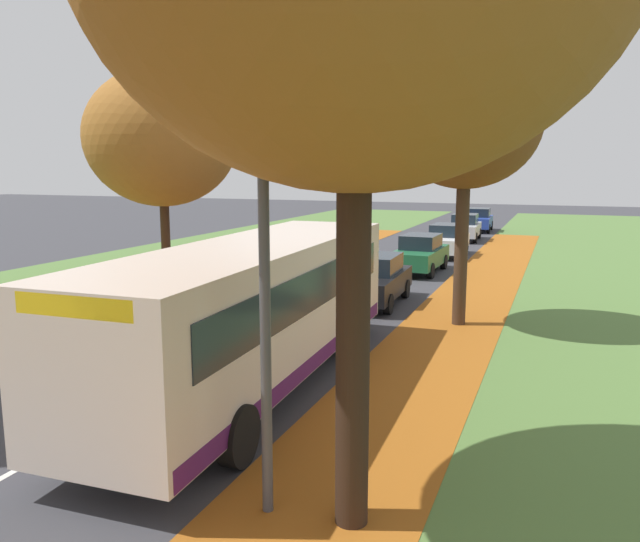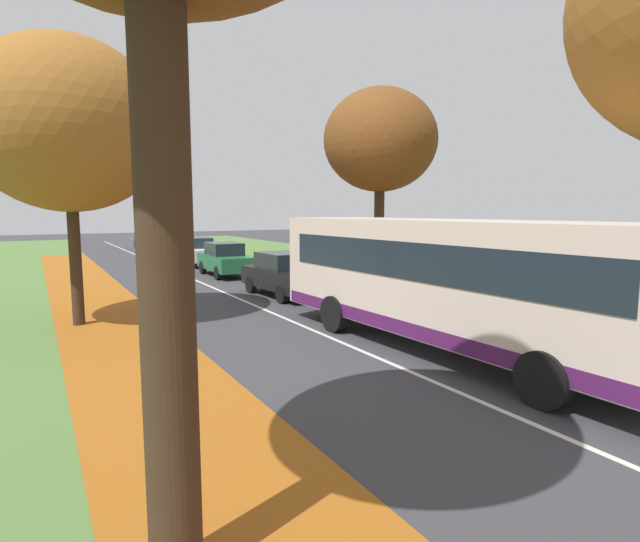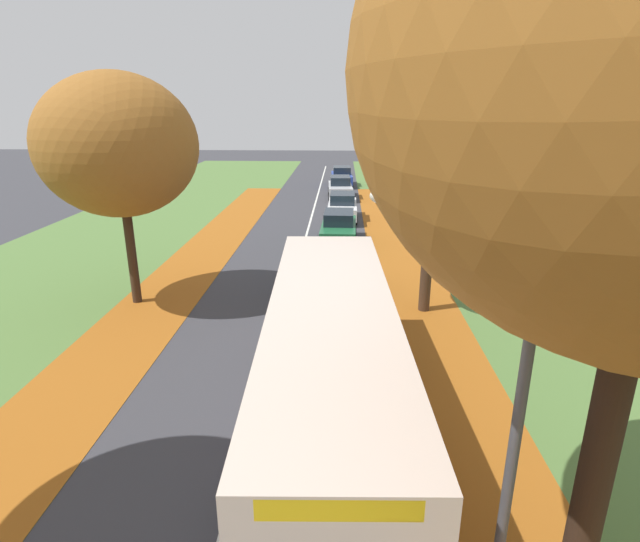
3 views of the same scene
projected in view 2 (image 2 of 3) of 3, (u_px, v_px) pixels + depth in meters
leaf_litter_left at (140, 366)px, 10.26m from camera, size 2.80×60.00×0.00m
grass_verge_right at (438, 282)px, 22.25m from camera, size 12.00×90.00×0.01m
leaf_litter_right at (464, 318)px, 14.81m from camera, size 2.80×60.00×0.00m
road_centre_line at (244, 301)px, 17.70m from camera, size 0.12×80.00×0.01m
tree_left_mid at (68, 126)px, 13.33m from camera, size 5.13×5.13×7.76m
tree_right_mid at (380, 141)px, 18.06m from camera, size 4.12×4.12×7.58m
bus at (450, 277)px, 11.20m from camera, size 2.94×10.49×2.98m
car_black_lead at (284, 274)px, 18.67m from camera, size 1.90×4.26×1.62m
car_green_following at (225, 259)px, 24.50m from camera, size 1.87×4.24×1.62m
car_white_third_in_line at (197, 251)px, 29.25m from camera, size 1.81×4.22×1.62m
car_silver_fourth_in_line at (165, 244)px, 35.50m from camera, size 1.91×4.26×1.62m
car_blue_trailing at (149, 240)px, 40.74m from camera, size 1.92×4.27×1.62m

